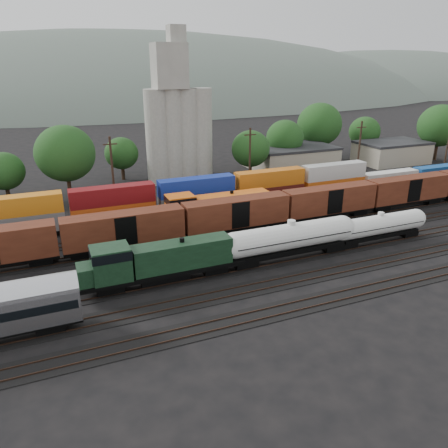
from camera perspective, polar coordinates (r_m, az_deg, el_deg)
name	(u,v)px	position (r m, az deg, el deg)	size (l,w,h in m)	color
ground	(240,249)	(56.33, 2.09, -3.33)	(600.00, 600.00, 0.00)	black
tracks	(240,249)	(56.31, 2.09, -3.28)	(180.00, 33.20, 0.20)	black
green_locomotive	(154,261)	(47.17, -9.13, -4.85)	(18.18, 3.21, 4.81)	black
tank_car_a	(291,238)	(53.13, 8.69, -1.79)	(18.03, 3.23, 4.73)	silver
tank_car_b	(380,226)	(61.16, 19.65, -0.21)	(15.05, 2.69, 3.94)	silver
orange_locomotive	(212,207)	(63.97, -1.64, 2.21)	(19.02, 3.17, 4.76)	black
boxcar_string	(183,221)	(57.52, -5.38, 0.45)	(153.60, 2.90, 4.20)	black
container_wall	(143,205)	(66.12, -10.54, 2.46)	(163.30, 2.60, 5.80)	black
grain_silo	(178,125)	(87.21, -6.00, 12.77)	(13.40, 5.00, 29.00)	#9E9B90
industrial_sheds	(197,168)	(89.08, -3.59, 7.31)	(119.38, 17.26, 5.10)	#9E937F
tree_band	(118,145)	(87.18, -13.65, 9.99)	(165.96, 22.39, 14.23)	black
utility_poles	(185,167)	(73.96, -5.08, 7.46)	(122.20, 0.36, 12.00)	black
distant_hills	(111,130)	(313.11, -14.51, 11.80)	(860.00, 286.00, 130.00)	#59665B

